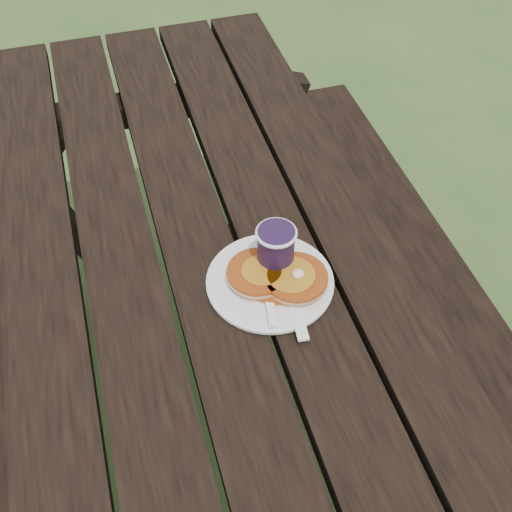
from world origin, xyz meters
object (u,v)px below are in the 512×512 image
object	(u,v)px
pancake_stack	(278,276)
coffee_cup	(276,248)
picnic_table	(213,368)
plate	(270,282)

from	to	relation	value
pancake_stack	coffee_cup	size ratio (longest dim) A/B	1.72
picnic_table	coffee_cup	world-z (taller)	coffee_cup
plate	coffee_cup	distance (m)	0.07
picnic_table	pancake_stack	world-z (taller)	pancake_stack
picnic_table	pancake_stack	size ratio (longest dim) A/B	10.09
picnic_table	coffee_cup	xyz separation A→B (m)	(0.13, -0.06, 0.44)
picnic_table	pancake_stack	xyz separation A→B (m)	(0.12, -0.10, 0.41)
pancake_stack	plate	bearing A→B (deg)	153.56
plate	coffee_cup	bearing A→B (deg)	57.61
coffee_cup	picnic_table	bearing A→B (deg)	155.76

